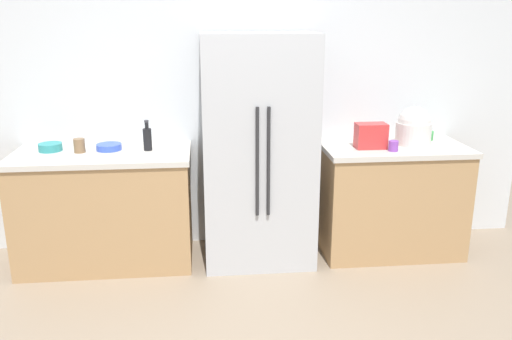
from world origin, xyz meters
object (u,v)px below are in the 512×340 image
object	(u,v)px
toaster	(371,136)
bowl_a	(109,147)
bowl_b	(50,147)
refrigerator	(258,151)
cup_d	(428,135)
cup_b	(393,146)
bottle_a	(147,138)
rice_cooker	(414,127)
cup_c	(362,136)
cup_a	(79,146)

from	to	relation	value
toaster	bowl_a	distance (m)	2.02
bowl_b	toaster	bearing A→B (deg)	-3.65
bowl_a	refrigerator	bearing A→B (deg)	-5.02
refrigerator	bowl_b	world-z (taller)	refrigerator
cup_d	bowl_b	world-z (taller)	cup_d
cup_b	bowl_a	size ratio (longest dim) A/B	0.42
toaster	bottle_a	bearing A→B (deg)	176.62
toaster	rice_cooker	distance (m)	0.39
refrigerator	cup_c	world-z (taller)	refrigerator
cup_a	cup_c	distance (m)	2.22
refrigerator	bowl_b	xyz separation A→B (m)	(-1.58, 0.12, 0.04)
toaster	bowl_b	size ratio (longest dim) A/B	1.34
rice_cooker	cup_a	xyz separation A→B (m)	(-2.59, -0.01, -0.08)
rice_cooker	bowl_b	distance (m)	2.83
bowl_a	cup_c	bearing A→B (deg)	2.30
bottle_a	cup_a	xyz separation A→B (m)	(-0.50, -0.02, -0.04)
refrigerator	cup_d	bearing A→B (deg)	7.26
cup_b	cup_d	distance (m)	0.54
cup_b	bowl_b	distance (m)	2.61
cup_d	cup_a	bearing A→B (deg)	-177.16
cup_b	cup_d	size ratio (longest dim) A/B	0.97
cup_b	refrigerator	bearing A→B (deg)	171.48
toaster	rice_cooker	world-z (taller)	rice_cooker
rice_cooker	cup_d	world-z (taller)	rice_cooker
refrigerator	toaster	distance (m)	0.88
cup_a	bowl_b	distance (m)	0.24
bottle_a	cup_c	distance (m)	1.72
cup_d	cup_b	bearing A→B (deg)	-141.22
cup_c	bowl_a	distance (m)	2.01
cup_c	bowl_b	bearing A→B (deg)	-178.49
cup_d	bowl_b	distance (m)	3.01
cup_b	bowl_b	world-z (taller)	cup_b
bowl_b	cup_b	bearing A→B (deg)	-5.91
cup_c	refrigerator	bearing A→B (deg)	-168.31
cup_d	toaster	bearing A→B (deg)	-158.31
toaster	bowl_b	bearing A→B (deg)	176.35
bottle_a	bowl_b	bearing A→B (deg)	175.72
bowl_b	refrigerator	bearing A→B (deg)	-4.21
toaster	cup_d	xyz separation A→B (m)	(0.56, 0.22, -0.06)
rice_cooker	bottle_a	size ratio (longest dim) A/B	1.30
cup_b	cup_c	world-z (taller)	cup_c
cup_d	cup_c	bearing A→B (deg)	-179.77
refrigerator	toaster	xyz separation A→B (m)	(0.87, -0.04, 0.11)
toaster	cup_d	world-z (taller)	toaster
toaster	cup_d	distance (m)	0.61
refrigerator	bottle_a	world-z (taller)	refrigerator
cup_a	cup_c	size ratio (longest dim) A/B	1.24
refrigerator	bowl_b	bearing A→B (deg)	175.79
refrigerator	bowl_a	size ratio (longest dim) A/B	9.25
cup_c	cup_d	distance (m)	0.56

